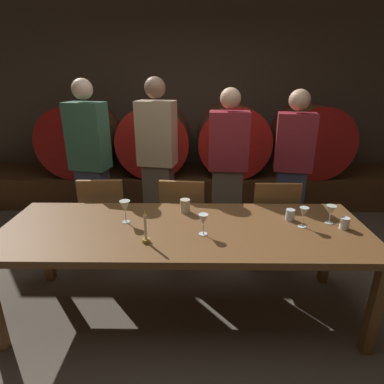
# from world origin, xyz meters

# --- Properties ---
(ground_plane) EXTENTS (9.33, 9.33, 0.00)m
(ground_plane) POSITION_xyz_m (0.00, 0.00, 0.00)
(ground_plane) COLOR brown
(back_wall) EXTENTS (7.18, 0.24, 2.73)m
(back_wall) POSITION_xyz_m (0.00, 2.76, 1.37)
(back_wall) COLOR #473A2D
(back_wall) RESTS_ON ground
(barrel_shelf) EXTENTS (6.46, 0.90, 0.44)m
(barrel_shelf) POSITION_xyz_m (0.00, 2.21, 0.22)
(barrel_shelf) COLOR #4C2D16
(barrel_shelf) RESTS_ON ground
(wine_barrel_far_left) EXTENTS (0.95, 0.83, 0.95)m
(wine_barrel_far_left) POSITION_xyz_m (-1.59, 2.21, 0.91)
(wine_barrel_far_left) COLOR brown
(wine_barrel_far_left) RESTS_ON barrel_shelf
(wine_barrel_center_left) EXTENTS (0.95, 0.83, 0.95)m
(wine_barrel_center_left) POSITION_xyz_m (-0.54, 2.21, 0.91)
(wine_barrel_center_left) COLOR brown
(wine_barrel_center_left) RESTS_ON barrel_shelf
(wine_barrel_center_right) EXTENTS (0.95, 0.83, 0.95)m
(wine_barrel_center_right) POSITION_xyz_m (0.53, 2.21, 0.91)
(wine_barrel_center_right) COLOR brown
(wine_barrel_center_right) RESTS_ON barrel_shelf
(wine_barrel_far_right) EXTENTS (0.95, 0.83, 0.95)m
(wine_barrel_far_right) POSITION_xyz_m (1.62, 2.21, 0.91)
(wine_barrel_far_right) COLOR brown
(wine_barrel_far_right) RESTS_ON barrel_shelf
(dining_table) EXTENTS (2.63, 0.90, 0.73)m
(dining_table) POSITION_xyz_m (-0.06, -0.15, 0.67)
(dining_table) COLOR brown
(dining_table) RESTS_ON ground
(chair_left) EXTENTS (0.41, 0.41, 0.88)m
(chair_left) POSITION_xyz_m (-0.83, 0.56, 0.49)
(chair_left) COLOR brown
(chair_left) RESTS_ON ground
(chair_center) EXTENTS (0.44, 0.44, 0.88)m
(chair_center) POSITION_xyz_m (-0.09, 0.54, 0.49)
(chair_center) COLOR brown
(chair_center) RESTS_ON ground
(chair_right) EXTENTS (0.40, 0.40, 0.88)m
(chair_right) POSITION_xyz_m (0.74, 0.49, 0.49)
(chair_right) COLOR brown
(chair_right) RESTS_ON ground
(guest_far_left) EXTENTS (0.42, 0.31, 1.72)m
(guest_far_left) POSITION_xyz_m (-1.07, 1.00, 0.88)
(guest_far_left) COLOR #33384C
(guest_far_left) RESTS_ON ground
(guest_center_left) EXTENTS (0.42, 0.31, 1.74)m
(guest_center_left) POSITION_xyz_m (-0.38, 1.05, 0.89)
(guest_center_left) COLOR brown
(guest_center_left) RESTS_ON ground
(guest_center_right) EXTENTS (0.40, 0.27, 1.65)m
(guest_center_right) POSITION_xyz_m (0.34, 0.86, 0.84)
(guest_center_right) COLOR brown
(guest_center_right) RESTS_ON ground
(guest_far_right) EXTENTS (0.42, 0.31, 1.62)m
(guest_far_right) POSITION_xyz_m (1.04, 1.05, 0.83)
(guest_far_right) COLOR #33384C
(guest_far_right) RESTS_ON ground
(candle_center) EXTENTS (0.05, 0.05, 0.22)m
(candle_center) POSITION_xyz_m (-0.30, -0.37, 0.79)
(candle_center) COLOR olive
(candle_center) RESTS_ON dining_table
(wine_glass_left) EXTENTS (0.08, 0.08, 0.17)m
(wine_glass_left) POSITION_xyz_m (-0.49, -0.07, 0.85)
(wine_glass_left) COLOR silver
(wine_glass_left) RESTS_ON dining_table
(wine_glass_center) EXTENTS (0.07, 0.07, 0.15)m
(wine_glass_center) POSITION_xyz_m (0.08, -0.25, 0.83)
(wine_glass_center) COLOR white
(wine_glass_center) RESTS_ON dining_table
(wine_glass_right) EXTENTS (0.07, 0.07, 0.15)m
(wine_glass_right) POSITION_xyz_m (0.79, -0.13, 0.83)
(wine_glass_right) COLOR silver
(wine_glass_right) RESTS_ON dining_table
(wine_glass_far_right) EXTENTS (0.07, 0.07, 0.14)m
(wine_glass_far_right) POSITION_xyz_m (1.01, -0.07, 0.83)
(wine_glass_far_right) COLOR silver
(wine_glass_far_right) RESTS_ON dining_table
(cup_left) EXTENTS (0.08, 0.08, 0.11)m
(cup_left) POSITION_xyz_m (-0.06, 0.12, 0.78)
(cup_left) COLOR beige
(cup_left) RESTS_ON dining_table
(cup_center) EXTENTS (0.07, 0.07, 0.08)m
(cup_center) POSITION_xyz_m (0.73, -0.02, 0.77)
(cup_center) COLOR silver
(cup_center) RESTS_ON dining_table
(cup_right) EXTENTS (0.07, 0.07, 0.08)m
(cup_right) POSITION_xyz_m (1.08, -0.16, 0.77)
(cup_right) COLOR white
(cup_right) RESTS_ON dining_table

